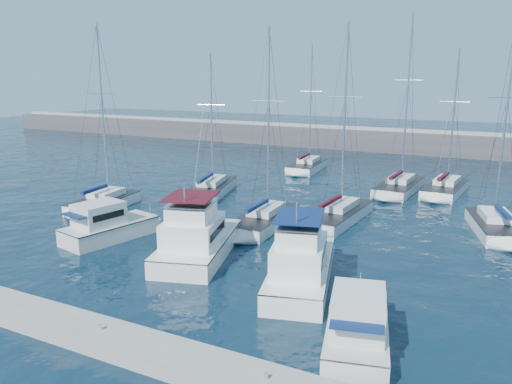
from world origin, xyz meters
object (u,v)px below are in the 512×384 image
at_px(motor_yacht_stbd_inner, 301,266).
at_px(sailboat_back_b, 399,186).
at_px(motor_yacht_port_outer, 107,227).
at_px(sailboat_mid_c, 264,219).
at_px(sailboat_mid_b, 210,189).
at_px(sailboat_back_a, 307,166).
at_px(sailboat_mid_e, 496,226).
at_px(sailboat_back_c, 445,188).
at_px(sailboat_mid_a, 104,202).
at_px(sailboat_mid_d, 337,215).
at_px(motor_yacht_stbd_outer, 357,329).
at_px(motor_yacht_port_inner, 197,241).

xyz_separation_m(motor_yacht_stbd_inner, sailboat_back_b, (0.27, 25.66, -0.59)).
height_order(motor_yacht_port_outer, sailboat_mid_c, sailboat_mid_c).
relative_size(sailboat_mid_b, sailboat_back_a, 0.90).
relative_size(motor_yacht_port_outer, sailboat_mid_b, 0.52).
distance_m(sailboat_mid_e, sailboat_back_c, 12.57).
xyz_separation_m(sailboat_mid_b, sailboat_back_b, (16.24, 9.49, 0.04)).
bearing_deg(sailboat_back_a, sailboat_mid_b, -107.68).
xyz_separation_m(motor_yacht_stbd_inner, sailboat_mid_e, (9.37, 15.32, -0.59)).
bearing_deg(motor_yacht_port_outer, sailboat_mid_e, 42.20).
relative_size(motor_yacht_port_outer, motor_yacht_stbd_inner, 0.73).
height_order(sailboat_mid_a, sailboat_mid_d, sailboat_mid_a).
distance_m(sailboat_mid_d, sailboat_back_c, 15.41).
relative_size(motor_yacht_stbd_outer, sailboat_mid_d, 0.45).
bearing_deg(sailboat_mid_d, motor_yacht_port_outer, -134.17).
height_order(sailboat_mid_b, sailboat_back_b, sailboat_back_b).
relative_size(sailboat_mid_e, sailboat_back_c, 1.11).
relative_size(sailboat_mid_c, sailboat_mid_d, 0.97).
bearing_deg(sailboat_mid_e, sailboat_back_a, 126.75).
height_order(sailboat_mid_a, sailboat_back_a, sailboat_mid_a).
height_order(motor_yacht_port_outer, motor_yacht_stbd_outer, same).
distance_m(sailboat_mid_a, sailboat_mid_c, 14.93).
height_order(sailboat_mid_c, sailboat_mid_e, sailboat_mid_e).
relative_size(sailboat_mid_d, sailboat_back_c, 1.10).
bearing_deg(sailboat_mid_e, sailboat_mid_c, -173.75).
bearing_deg(sailboat_mid_d, sailboat_back_c, 68.46).
relative_size(motor_yacht_stbd_inner, sailboat_mid_a, 0.62).
xyz_separation_m(motor_yacht_stbd_inner, sailboat_mid_d, (-2.08, 12.96, -0.61)).
bearing_deg(sailboat_mid_b, sailboat_mid_c, -52.14).
distance_m(motor_yacht_port_inner, sailboat_back_a, 31.63).
height_order(motor_yacht_stbd_inner, sailboat_mid_a, sailboat_mid_a).
bearing_deg(motor_yacht_port_outer, motor_yacht_stbd_inner, 7.93).
bearing_deg(motor_yacht_port_outer, sailboat_mid_c, 55.33).
height_order(motor_yacht_stbd_inner, sailboat_mid_d, sailboat_mid_d).
bearing_deg(motor_yacht_port_outer, sailboat_mid_a, 146.86).
distance_m(sailboat_mid_a, sailboat_back_b, 28.34).
bearing_deg(motor_yacht_stbd_outer, sailboat_mid_c, 114.70).
height_order(motor_yacht_stbd_outer, sailboat_mid_d, sailboat_mid_d).
relative_size(motor_yacht_stbd_inner, sailboat_back_a, 0.64).
height_order(sailboat_mid_e, sailboat_back_a, sailboat_mid_e).
height_order(sailboat_mid_e, sailboat_back_b, sailboat_back_b).
bearing_deg(sailboat_mid_c, sailboat_mid_b, 140.26).
bearing_deg(sailboat_mid_d, motor_yacht_port_inner, -110.60).
relative_size(sailboat_mid_d, sailboat_mid_e, 0.99).
distance_m(motor_yacht_stbd_inner, motor_yacht_stbd_outer, 6.89).
height_order(motor_yacht_stbd_inner, sailboat_back_c, sailboat_back_c).
bearing_deg(motor_yacht_stbd_outer, motor_yacht_port_inner, 139.50).
bearing_deg(sailboat_mid_d, sailboat_back_a, 121.11).
bearing_deg(sailboat_back_c, motor_yacht_stbd_outer, -84.46).
bearing_deg(sailboat_back_c, motor_yacht_stbd_inner, -94.19).
distance_m(motor_yacht_port_inner, sailboat_mid_c, 8.17).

